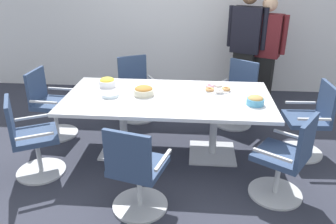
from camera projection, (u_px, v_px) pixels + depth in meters
ground_plane at (168, 152)px, 4.25m from camera, size 10.00×10.00×0.01m
back_wall at (180, 11)px, 5.86m from camera, size 8.00×0.10×2.80m
conference_table at (168, 106)px, 4.00m from camera, size 2.40×1.20×0.75m
office_chair_0 at (236, 97)px, 4.87m from camera, size 0.75×0.75×0.91m
office_chair_1 at (136, 91)px, 5.08m from camera, size 0.72×0.72×0.91m
office_chair_2 at (50, 107)px, 4.53m from camera, size 0.58×0.58×0.91m
office_chair_3 at (31, 141)px, 3.67m from camera, size 0.73×0.73×0.91m
office_chair_4 at (136, 174)px, 3.11m from camera, size 0.66×0.66×0.91m
office_chair_5 at (285, 162)px, 3.29m from camera, size 0.75×0.75×0.91m
office_chair_6 at (309, 124)px, 4.07m from camera, size 0.56×0.56×0.91m
person_standing_0 at (245, 46)px, 5.30m from camera, size 0.59×0.37×1.84m
person_standing_1 at (265, 51)px, 5.29m from camera, size 0.59×0.38×1.73m
snack_bowl_cookies at (255, 100)px, 3.70m from camera, size 0.19×0.19×0.11m
snack_bowl_chips_yellow at (107, 82)px, 4.24m from camera, size 0.21×0.21×0.12m
snack_bowl_pretzels at (144, 91)px, 3.97m from camera, size 0.24×0.24×0.11m
donut_platter at (217, 89)px, 4.13m from camera, size 0.32×0.32×0.04m
plate_stack at (110, 95)px, 3.93m from camera, size 0.20×0.20×0.04m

